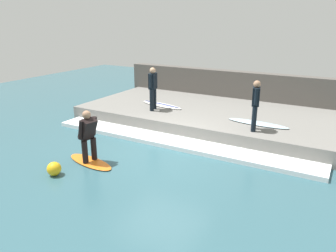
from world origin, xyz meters
name	(u,v)px	position (x,y,z in m)	size (l,w,h in m)	color
ground_plane	(162,152)	(0.00, 0.00, 0.00)	(28.00, 28.00, 0.00)	#335B66
concrete_ledge	(207,116)	(3.35, 0.00, 0.25)	(4.40, 9.30, 0.50)	slate
back_wall	(230,89)	(5.80, 0.00, 0.81)	(0.50, 9.76, 1.61)	#544F49
wave_foam_crest	(174,142)	(0.72, 0.00, 0.07)	(0.88, 8.83, 0.13)	white
surfboard_riding	(90,162)	(-1.62, 1.30, 0.03)	(0.80, 1.67, 0.06)	orange
surfer_riding	(88,134)	(-1.62, 1.30, 0.84)	(0.54, 0.49, 1.41)	black
surfer_waiting_near	(255,103)	(1.82, -2.15, 1.36)	(0.50, 0.30, 1.52)	black
surfboard_waiting_near	(258,123)	(2.47, -2.11, 0.53)	(0.59, 2.00, 0.06)	silver
surfer_waiting_far	(153,86)	(2.28, 1.73, 1.38)	(0.52, 0.28, 1.56)	black
surfboard_waiting_far	(162,105)	(2.97, 1.77, 0.53)	(0.86, 2.00, 0.07)	white
marker_buoy	(54,169)	(-2.62, 1.57, 0.18)	(0.35, 0.35, 0.35)	yellow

